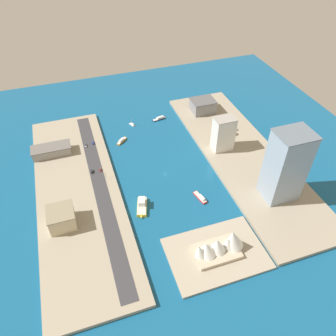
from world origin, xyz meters
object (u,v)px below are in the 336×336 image
hotel_broad_white (223,134)px  suv_black (92,171)px  carpark_squat_concrete (51,150)px  patrol_launch_navy (159,118)px  office_block_beige (62,218)px  sedan_silver (86,145)px  traffic_light_waterfront (105,175)px  tower_tall_glass (286,166)px  water_taxi_orange (122,141)px  pickup_red (100,170)px  warehouse_low_gray (203,106)px  opera_landmark (219,245)px  tugboat_red (200,197)px  sailboat_small_white (132,124)px  hatchback_blue (93,143)px  ferry_yellow_fast (142,206)px

hotel_broad_white → suv_black: hotel_broad_white is taller
carpark_squat_concrete → patrol_launch_navy: bearing=-166.1°
office_block_beige → suv_black: bearing=-119.7°
sedan_silver → suv_black: bearing=90.4°
carpark_squat_concrete → traffic_light_waterfront: (-43.73, 51.98, -0.12)m
suv_black → sedan_silver: (0.27, -41.62, -0.04)m
tower_tall_glass → water_taxi_orange: bearing=-47.6°
patrol_launch_navy → suv_black: size_ratio=3.42×
pickup_red → traffic_light_waterfront: size_ratio=0.66×
warehouse_low_gray → office_block_beige: bearing=35.2°
water_taxi_orange → warehouse_low_gray: size_ratio=0.48×
carpark_squat_concrete → opera_landmark: opera_landmark is taller
carpark_squat_concrete → suv_black: (-33.18, 39.61, -3.51)m
patrol_launch_navy → suv_black: 111.73m
office_block_beige → tugboat_red: bearing=176.9°
opera_landmark → water_taxi_orange: bearing=-76.7°
pickup_red → traffic_light_waterfront: 12.67m
patrol_launch_navy → warehouse_low_gray: bearing=176.0°
sailboat_small_white → hotel_broad_white: bearing=135.4°
sailboat_small_white → suv_black: 87.79m
suv_black → sedan_silver: size_ratio=0.94×
warehouse_low_gray → opera_landmark: (65.03, 181.88, -0.18)m
suv_black → patrol_launch_navy: bearing=-141.6°
pickup_red → traffic_light_waterfront: traffic_light_waterfront is taller
hotel_broad_white → carpark_squat_concrete: hotel_broad_white is taller
tower_tall_glass → carpark_squat_concrete: (180.68, -119.00, -27.59)m
hotel_broad_white → pickup_red: (122.22, -4.98, -16.80)m
carpark_squat_concrete → hotel_broad_white: bearing=164.5°
hotel_broad_white → hatchback_blue: size_ratio=7.17×
tugboat_red → suv_black: 103.10m
sailboat_small_white → carpark_squat_concrete: carpark_squat_concrete is taller
water_taxi_orange → traffic_light_waterfront: size_ratio=1.98×
tugboat_red → traffic_light_waterfront: traffic_light_waterfront is taller
tugboat_red → ferry_yellow_fast: bearing=-6.5°
tower_tall_glass → hotel_broad_white: 77.30m
sedan_silver → sailboat_small_white: bearing=-154.1°
water_taxi_orange → office_block_beige: bearing=54.6°
traffic_light_waterfront → opera_landmark: opera_landmark is taller
warehouse_low_gray → sedan_silver: (139.55, 24.18, -6.30)m
water_taxi_orange → sedan_silver: sedan_silver is taller
sailboat_small_white → tower_tall_glass: tower_tall_glass is taller
suv_black → opera_landmark: bearing=122.6°
office_block_beige → carpark_squat_concrete: office_block_beige is taller
pickup_red → sedan_silver: sedan_silver is taller
carpark_squat_concrete → water_taxi_orange: bearing=-178.5°
sedan_silver → tower_tall_glass: bearing=140.7°
pickup_red → sailboat_small_white: bearing=-124.5°
sailboat_small_white → traffic_light_waterfront: bearing=61.2°
patrol_launch_navy → hatchback_blue: bearing=18.0°
ferry_yellow_fast → carpark_squat_concrete: size_ratio=0.61×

